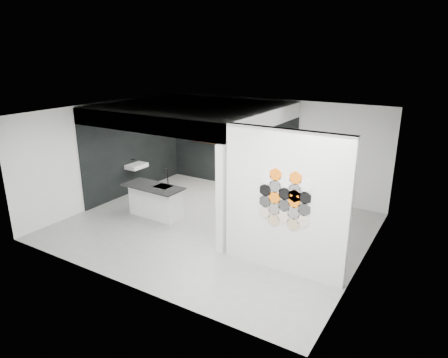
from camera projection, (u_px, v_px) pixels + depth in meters
floor at (214, 226)px, 9.79m from camera, size 7.00×6.00×0.01m
partition_panel at (285, 203)px, 7.44m from camera, size 2.45×0.15×2.80m
bay_clad_back at (230, 149)px, 12.48m from camera, size 4.40×0.04×2.35m
bay_clad_left at (135, 153)px, 11.96m from camera, size 0.04×4.00×2.35m
bulkhead at (192, 113)px, 10.46m from camera, size 4.40×4.00×0.40m
corner_column at (221, 200)px, 8.21m from camera, size 0.16×0.16×2.35m
fascia_beam at (142, 124)px, 8.90m from camera, size 4.40×0.16×0.40m
wall_basin at (137, 166)px, 11.79m from camera, size 0.40×0.60×0.12m
display_shelf at (231, 146)px, 12.31m from camera, size 3.00×0.15×0.04m
kitchen_island at (156, 200)px, 10.25m from camera, size 1.62×0.75×1.29m
stockpot at (200, 138)px, 12.87m from camera, size 0.27×0.27×0.18m
kettle at (264, 147)px, 11.73m from camera, size 0.17×0.17×0.13m
glass_bowl at (271, 149)px, 11.62m from camera, size 0.15×0.15×0.09m
glass_vase at (271, 148)px, 11.61m from camera, size 0.09×0.09×0.13m
bottle_dark at (230, 143)px, 12.30m from camera, size 0.07×0.07×0.15m
utensil_cup at (215, 141)px, 12.59m from camera, size 0.09×0.09×0.09m
hex_tile_cluster at (285, 199)px, 7.32m from camera, size 1.04×0.02×1.16m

